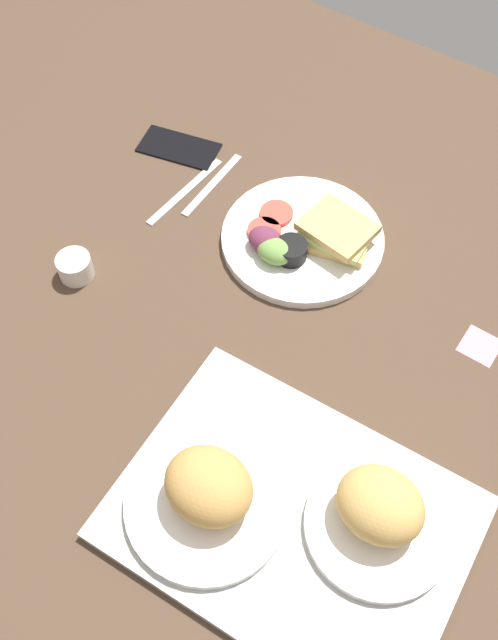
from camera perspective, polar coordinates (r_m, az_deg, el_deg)
ground_plane at (r=115.54cm, az=1.66°, el=-0.93°), size 190.00×150.00×3.00cm
serving_tray at (r=100.55cm, az=3.31°, el=-15.01°), size 46.67×35.31×1.60cm
bread_plate_near at (r=97.39cm, az=10.06°, el=-14.44°), size 19.29×19.29×9.20cm
bread_plate_far at (r=97.07cm, az=-3.18°, el=-13.19°), size 21.78×21.78×9.44cm
plate_with_salad at (r=122.63cm, az=4.33°, el=6.28°), size 27.04×27.04×5.40cm
espresso_cup at (r=121.61cm, az=-13.29°, el=4.01°), size 5.60×5.60×4.00cm
fork at (r=132.64cm, az=-2.85°, el=10.43°), size 1.82×17.03×0.50cm
knife at (r=131.85cm, az=-4.96°, el=9.90°), size 2.54×19.05×0.50cm
cell_phone at (r=139.42cm, az=-5.44°, el=13.16°), size 15.67×10.32×0.80cm
sticky_note at (r=117.73cm, az=17.41°, el=-1.91°), size 5.63×5.63×0.12cm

